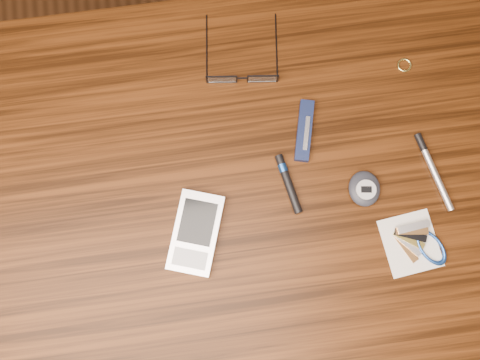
{
  "coord_description": "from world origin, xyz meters",
  "views": [
    {
      "loc": [
        0.02,
        -0.13,
        1.58
      ],
      "look_at": [
        0.04,
        0.02,
        0.76
      ],
      "focal_mm": 40.0,
      "sensor_mm": 36.0,
      "label": 1
    }
  ],
  "objects_px": {
    "pedometer": "(364,189)",
    "silver_pen": "(431,166)",
    "eyeglasses": "(242,75)",
    "notepad_keys": "(420,244)",
    "desk": "(217,209)",
    "pocket_knife": "(304,131)",
    "pda_phone": "(196,233)"
  },
  "relations": [
    {
      "from": "desk",
      "to": "pocket_knife",
      "type": "height_order",
      "value": "pocket_knife"
    },
    {
      "from": "silver_pen",
      "to": "pda_phone",
      "type": "bearing_deg",
      "value": -171.65
    },
    {
      "from": "eyeglasses",
      "to": "pedometer",
      "type": "distance_m",
      "value": 0.27
    },
    {
      "from": "notepad_keys",
      "to": "pocket_knife",
      "type": "distance_m",
      "value": 0.25
    },
    {
      "from": "desk",
      "to": "notepad_keys",
      "type": "distance_m",
      "value": 0.34
    },
    {
      "from": "desk",
      "to": "notepad_keys",
      "type": "relative_size",
      "value": 9.23
    },
    {
      "from": "notepad_keys",
      "to": "silver_pen",
      "type": "relative_size",
      "value": 0.83
    },
    {
      "from": "pedometer",
      "to": "desk",
      "type": "bearing_deg",
      "value": 176.37
    },
    {
      "from": "eyeglasses",
      "to": "pda_phone",
      "type": "distance_m",
      "value": 0.27
    },
    {
      "from": "desk",
      "to": "pocket_knife",
      "type": "xyz_separation_m",
      "value": [
        0.16,
        0.09,
        0.11
      ]
    },
    {
      "from": "pocket_knife",
      "to": "pda_phone",
      "type": "bearing_deg",
      "value": -143.96
    },
    {
      "from": "eyeglasses",
      "to": "pedometer",
      "type": "height_order",
      "value": "eyeglasses"
    },
    {
      "from": "eyeglasses",
      "to": "notepad_keys",
      "type": "relative_size",
      "value": 1.24
    },
    {
      "from": "pedometer",
      "to": "notepad_keys",
      "type": "xyz_separation_m",
      "value": [
        0.07,
        -0.1,
        -0.01
      ]
    },
    {
      "from": "notepad_keys",
      "to": "pocket_knife",
      "type": "relative_size",
      "value": 1.06
    },
    {
      "from": "eyeglasses",
      "to": "silver_pen",
      "type": "bearing_deg",
      "value": -34.18
    },
    {
      "from": "pda_phone",
      "to": "pocket_knife",
      "type": "bearing_deg",
      "value": 36.04
    },
    {
      "from": "pedometer",
      "to": "notepad_keys",
      "type": "height_order",
      "value": "pedometer"
    },
    {
      "from": "desk",
      "to": "notepad_keys",
      "type": "height_order",
      "value": "notepad_keys"
    },
    {
      "from": "pedometer",
      "to": "silver_pen",
      "type": "relative_size",
      "value": 0.49
    },
    {
      "from": "desk",
      "to": "pocket_knife",
      "type": "relative_size",
      "value": 9.75
    },
    {
      "from": "desk",
      "to": "eyeglasses",
      "type": "bearing_deg",
      "value": 70.07
    },
    {
      "from": "silver_pen",
      "to": "eyeglasses",
      "type": "bearing_deg",
      "value": 145.82
    },
    {
      "from": "eyeglasses",
      "to": "pedometer",
      "type": "relative_size",
      "value": 2.11
    },
    {
      "from": "desk",
      "to": "pedometer",
      "type": "relative_size",
      "value": 15.76
    },
    {
      "from": "pocket_knife",
      "to": "silver_pen",
      "type": "xyz_separation_m",
      "value": [
        0.19,
        -0.08,
        -0.0
      ]
    },
    {
      "from": "pda_phone",
      "to": "desk",
      "type": "bearing_deg",
      "value": 54.67
    },
    {
      "from": "desk",
      "to": "eyeglasses",
      "type": "height_order",
      "value": "eyeglasses"
    },
    {
      "from": "desk",
      "to": "pocket_knife",
      "type": "distance_m",
      "value": 0.21
    },
    {
      "from": "pda_phone",
      "to": "silver_pen",
      "type": "distance_m",
      "value": 0.39
    },
    {
      "from": "eyeglasses",
      "to": "silver_pen",
      "type": "xyz_separation_m",
      "value": [
        0.28,
        -0.19,
        -0.01
      ]
    },
    {
      "from": "eyeglasses",
      "to": "pocket_knife",
      "type": "bearing_deg",
      "value": -50.51
    }
  ]
}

